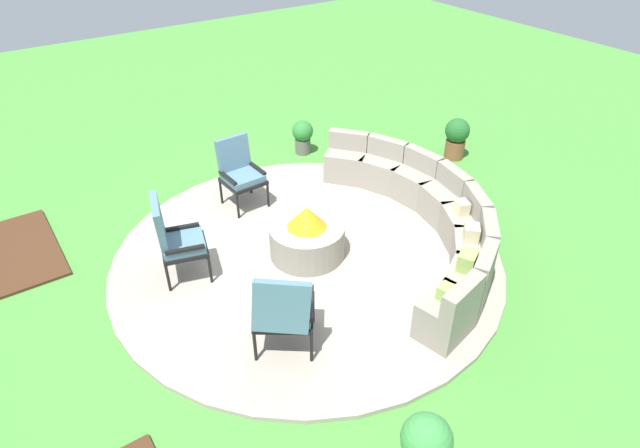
{
  "coord_description": "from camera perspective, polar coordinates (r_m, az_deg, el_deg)",
  "views": [
    {
      "loc": [
        4.63,
        -2.98,
        4.32
      ],
      "look_at": [
        0.0,
        0.2,
        0.45
      ],
      "focal_mm": 30.04,
      "sensor_mm": 36.0,
      "label": 1
    }
  ],
  "objects": [
    {
      "name": "potted_plant_2",
      "position": [
        9.38,
        -1.85,
        9.43
      ],
      "size": [
        0.36,
        0.36,
        0.6
      ],
      "color": "#605B56",
      "rests_on": "ground_plane"
    },
    {
      "name": "fire_pit",
      "position": [
        6.79,
        -1.39,
        -1.34
      ],
      "size": [
        0.96,
        0.96,
        0.71
      ],
      "color": "gray",
      "rests_on": "patio_circle"
    },
    {
      "name": "patio_circle",
      "position": [
        6.98,
        -1.36,
        -3.37
      ],
      "size": [
        4.99,
        4.99,
        0.06
      ],
      "primitive_type": "cylinder",
      "color": "#9E9384",
      "rests_on": "ground_plane"
    },
    {
      "name": "potted_plant_1",
      "position": [
        9.48,
        14.35,
        9.03
      ],
      "size": [
        0.41,
        0.41,
        0.71
      ],
      "color": "brown",
      "rests_on": "ground_plane"
    },
    {
      "name": "mulch_bed_left",
      "position": [
        8.11,
        -30.53,
        -2.91
      ],
      "size": [
        1.75,
        1.26,
        0.04
      ],
      "primitive_type": "cube",
      "color": "#472B19",
      "rests_on": "ground_plane"
    },
    {
      "name": "lounge_chair_back_left",
      "position": [
        5.41,
        -3.93,
        -8.98
      ],
      "size": [
        0.84,
        0.85,
        1.02
      ],
      "rotation": [
        0.0,
        0.0,
        7.23
      ],
      "color": "black",
      "rests_on": "patio_circle"
    },
    {
      "name": "lounge_chair_front_right",
      "position": [
        6.5,
        -15.24,
        -1.42
      ],
      "size": [
        0.66,
        0.67,
        1.13
      ],
      "rotation": [
        0.0,
        0.0,
        6.0
      ],
      "color": "black",
      "rests_on": "patio_circle"
    },
    {
      "name": "lounge_chair_front_left",
      "position": [
        7.79,
        -8.57,
        5.66
      ],
      "size": [
        0.58,
        0.56,
        1.01
      ],
      "rotation": [
        0.0,
        0.0,
        4.76
      ],
      "color": "black",
      "rests_on": "patio_circle"
    },
    {
      "name": "potted_plant_0",
      "position": [
        4.82,
        11.21,
        -21.95
      ],
      "size": [
        0.43,
        0.43,
        0.63
      ],
      "color": "#605B56",
      "rests_on": "ground_plane"
    },
    {
      "name": "ground_plane",
      "position": [
        6.99,
        -1.35,
        -3.56
      ],
      "size": [
        24.0,
        24.0,
        0.0
      ],
      "primitive_type": "plane",
      "color": "#478C38"
    },
    {
      "name": "curved_stone_bench",
      "position": [
        7.26,
        11.28,
        0.82
      ],
      "size": [
        3.95,
        2.18,
        0.76
      ],
      "color": "gray",
      "rests_on": "patio_circle"
    }
  ]
}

